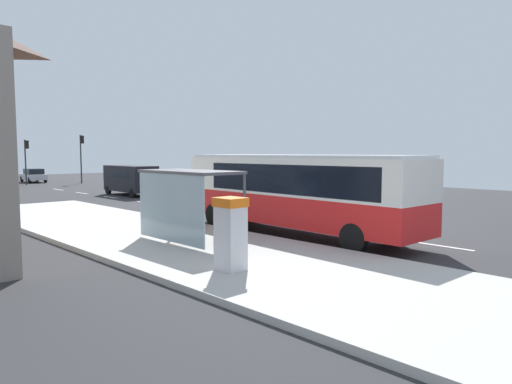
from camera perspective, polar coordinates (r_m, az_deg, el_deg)
ground_plane at (r=31.46m, az=-13.75°, el=-1.34°), size 56.00×92.00×0.04m
sidewalk_platform at (r=17.98m, az=-12.11°, el=-5.53°), size 6.20×30.00×0.18m
lane_stripe_seg_0 at (r=17.75m, az=21.92°, el=-6.19°), size 0.16×2.20×0.01m
lane_stripe_seg_1 at (r=20.26m, az=8.87°, el=-4.56°), size 0.16×2.20×0.01m
lane_stripe_seg_2 at (r=23.58m, az=-0.86°, el=-3.17°), size 0.16×2.20×0.01m
lane_stripe_seg_3 at (r=27.42m, az=-8.02°, el=-2.09°), size 0.16×2.20×0.01m
lane_stripe_seg_4 at (r=31.58m, az=-13.36°, el=-1.27°), size 0.16×2.20×0.01m
lane_stripe_seg_5 at (r=35.96m, az=-17.42°, el=-0.63°), size 0.16×2.20×0.01m
lane_stripe_seg_6 at (r=40.48m, az=-20.59°, el=-0.13°), size 0.16×2.20×0.01m
lane_stripe_seg_7 at (r=45.10m, az=-23.11°, el=0.27°), size 0.16×2.20×0.01m
bus at (r=18.66m, az=4.78°, el=0.36°), size 2.90×11.09×3.21m
white_van at (r=37.23m, az=-15.15°, el=1.67°), size 2.12×5.24×2.30m
sedan_near at (r=57.40m, az=-25.65°, el=1.87°), size 2.03×4.49×1.52m
ticket_machine at (r=12.34m, az=-3.14°, el=-5.08°), size 0.66×0.76×1.94m
recycling_bin_orange at (r=19.69m, az=-7.79°, el=-2.90°), size 0.52×0.52×0.95m
recycling_bin_green at (r=20.26m, az=-8.96°, el=-2.70°), size 0.52×0.52×0.95m
recycling_bin_yellow at (r=20.83m, az=-10.06°, el=-2.51°), size 0.52×0.52×0.95m
recycling_bin_blue at (r=21.41m, az=-11.11°, el=-2.33°), size 0.52×0.52×0.95m
traffic_light_near_side at (r=53.38m, az=-20.62°, el=4.70°), size 0.49×0.28×5.20m
traffic_light_median at (r=53.09m, az=-26.36°, el=4.13°), size 0.49×0.28×4.62m
bus_shelter at (r=16.26m, az=-8.99°, el=0.56°), size 1.80×4.00×2.50m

